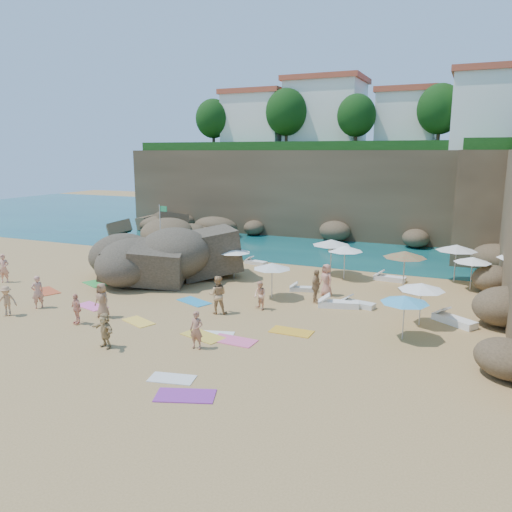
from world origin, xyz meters
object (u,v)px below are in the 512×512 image
at_px(rock_outcrop, 164,277).
at_px(parasol_0, 234,250).
at_px(lounger_0, 256,262).
at_px(person_stand_4, 326,280).
at_px(person_stand_2, 234,250).
at_px(flag_pole, 161,222).
at_px(person_stand_1, 218,295).
at_px(person_stand_6, 37,292).
at_px(person_stand_0, 4,268).
at_px(person_stand_3, 316,286).
at_px(parasol_1, 331,242).
at_px(parasol_2, 457,248).
at_px(person_stand_5, 167,251).

distance_m(rock_outcrop, parasol_0, 4.88).
xyz_separation_m(lounger_0, person_stand_4, (6.76, -5.64, 0.77)).
xyz_separation_m(person_stand_2, person_stand_4, (8.62, -5.99, 0.09)).
bearing_deg(flag_pole, rock_outcrop, -55.11).
height_order(person_stand_1, person_stand_6, person_stand_1).
height_order(rock_outcrop, person_stand_4, person_stand_4).
bearing_deg(parasol_0, person_stand_6, -124.83).
xyz_separation_m(parasol_0, person_stand_0, (-12.52, -6.46, -0.97)).
bearing_deg(person_stand_3, flag_pole, 65.30).
bearing_deg(person_stand_1, person_stand_6, -2.54).
distance_m(parasol_1, person_stand_1, 10.52).
bearing_deg(lounger_0, parasol_2, 13.90).
relative_size(parasol_2, person_stand_2, 1.51).
bearing_deg(lounger_0, parasol_1, 3.10).
relative_size(rock_outcrop, lounger_0, 4.83).
bearing_deg(flag_pole, lounger_0, -7.68).
relative_size(lounger_0, person_stand_5, 1.08).
distance_m(person_stand_0, person_stand_1, 14.82).
relative_size(parasol_2, person_stand_1, 1.28).
bearing_deg(parasol_0, person_stand_0, -152.72).
distance_m(parasol_0, person_stand_1, 6.96).
height_order(parasol_0, person_stand_1, parasol_0).
relative_size(flag_pole, person_stand_2, 2.32).
bearing_deg(parasol_2, person_stand_3, -130.40).
height_order(flag_pole, person_stand_2, flag_pole).
xyz_separation_m(lounger_0, person_stand_5, (-6.32, -1.79, 0.64)).
bearing_deg(parasol_0, person_stand_5, 159.17).
distance_m(parasol_0, person_stand_0, 14.13).
relative_size(flag_pole, lounger_0, 2.28).
height_order(parasol_0, person_stand_0, parasol_0).
height_order(person_stand_5, person_stand_6, person_stand_6).
bearing_deg(rock_outcrop, lounger_0, 55.69).
distance_m(person_stand_1, person_stand_2, 12.09).
xyz_separation_m(person_stand_1, person_stand_5, (-9.02, 9.07, -0.19)).
xyz_separation_m(person_stand_4, person_stand_5, (-13.09, 3.86, -0.13)).
height_order(lounger_0, person_stand_6, person_stand_6).
relative_size(flag_pole, person_stand_1, 1.97).
xyz_separation_m(person_stand_2, person_stand_3, (8.48, -7.49, 0.09)).
bearing_deg(person_stand_6, person_stand_0, -93.87).
xyz_separation_m(flag_pole, person_stand_6, (2.55, -14.95, -1.55)).
height_order(parasol_1, lounger_0, parasol_1).
relative_size(parasol_0, parasol_2, 0.87).
bearing_deg(parasol_0, parasol_1, 33.47).
distance_m(parasol_2, person_stand_5, 19.69).
height_order(lounger_0, person_stand_5, person_stand_5).
xyz_separation_m(person_stand_1, person_stand_3, (3.92, 3.70, -0.06)).
bearing_deg(person_stand_1, parasol_1, -127.48).
height_order(rock_outcrop, parasol_1, parasol_1).
xyz_separation_m(flag_pole, person_stand_4, (15.48, -6.82, -1.50)).
bearing_deg(person_stand_3, person_stand_6, 121.20).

